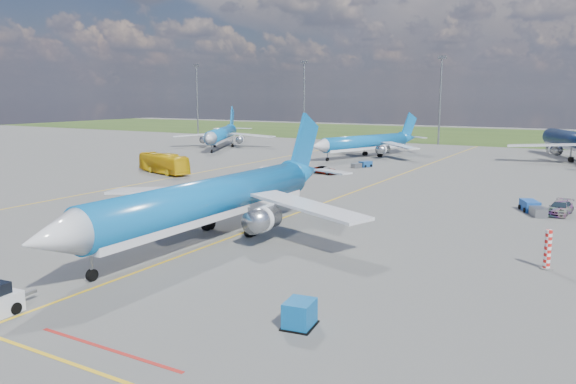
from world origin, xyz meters
The scene contains 15 objects.
ground centered at (0.00, 0.00, 0.00)m, with size 400.00×400.00×0.00m, color #545452.
grass_strip centered at (0.00, 150.00, 0.00)m, with size 400.00×80.00×0.01m, color #2D4719.
taxiway_lines centered at (0.17, 27.70, 0.01)m, with size 60.25×160.00×0.02m.
floodlight_masts centered at (10.00, 110.00, 12.56)m, with size 202.20×0.50×22.70m.
warning_post centered at (26.00, 8.00, 1.50)m, with size 0.50×0.50×3.00m, color red.
bg_jet_nw centered at (-53.31, 73.88, 0.00)m, with size 27.46×36.04×9.44m, color #0C64AE, non-canonical shape.
bg_jet_nnw centered at (-15.00, 72.39, 0.00)m, with size 25.39×33.32×8.73m, color #0C64AE, non-canonical shape.
main_airliner centered at (-1.13, 2.41, 0.00)m, with size 30.64×40.22×10.53m, color #0C64AE, non-canonical shape.
uld_container centered at (15.12, -10.55, 0.75)m, with size 1.51×1.88×1.51m, color #0B579D.
apron_bus centered at (-34.49, 32.72, 1.65)m, with size 2.78×11.86×3.30m, color yellow.
service_car_a centered at (-17.94, 24.24, 0.72)m, with size 1.71×4.24×1.45m, color #999999.
service_car_b centered at (-11.16, 45.50, 0.62)m, with size 2.07×4.49×1.25m, color #999999.
service_car_c centered at (25.18, 29.82, 0.73)m, with size 2.05×5.05×1.46m, color #999999.
baggage_tug_w centered at (22.49, 29.28, 0.56)m, with size 3.52×5.48×1.21m.
baggage_tug_c centered at (-9.13, 56.71, 0.47)m, with size 2.70×4.61×1.00m.
Camera 1 is at (29.50, -36.68, 12.88)m, focal length 35.00 mm.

